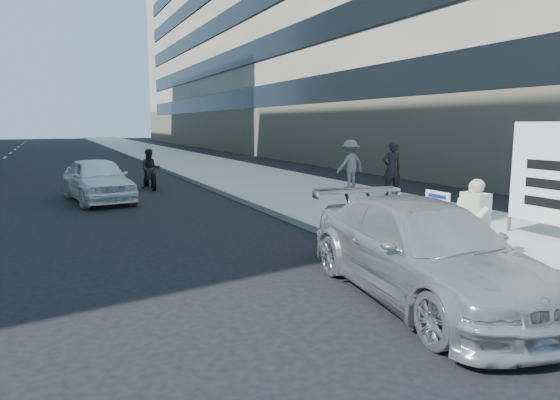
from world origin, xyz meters
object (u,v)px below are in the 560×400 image
seated_protester (467,216)px  parked_sedan (425,251)px  motorcycle (150,171)px  white_sedan_near (98,179)px  jogger (350,164)px  pedestrian_woman (392,169)px

seated_protester → parked_sedan: 1.69m
motorcycle → white_sedan_near: bearing=-122.9°
jogger → seated_protester: bearing=61.8°
pedestrian_woman → motorcycle: 8.54m
motorcycle → pedestrian_woman: bearing=-36.4°
parked_sedan → motorcycle: motorcycle is taller
jogger → parked_sedan: size_ratio=0.37×
white_sedan_near → parked_sedan: bearing=-81.4°
jogger → motorcycle: jogger is taller
pedestrian_woman → white_sedan_near: 8.90m
parked_sedan → white_sedan_near: 11.28m
seated_protester → white_sedan_near: seated_protester is taller
parked_sedan → jogger: bearing=70.0°
jogger → white_sedan_near: size_ratio=0.42×
white_sedan_near → motorcycle: 3.07m
motorcycle → parked_sedan: bearing=-77.7°
jogger → white_sedan_near: bearing=-18.0°
white_sedan_near → motorcycle: (1.98, 2.35, -0.02)m
parked_sedan → motorcycle: bearing=102.4°
parked_sedan → white_sedan_near: (-3.17, 10.82, 0.02)m
pedestrian_woman → white_sedan_near: size_ratio=0.42×
parked_sedan → motorcycle: size_ratio=2.15×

